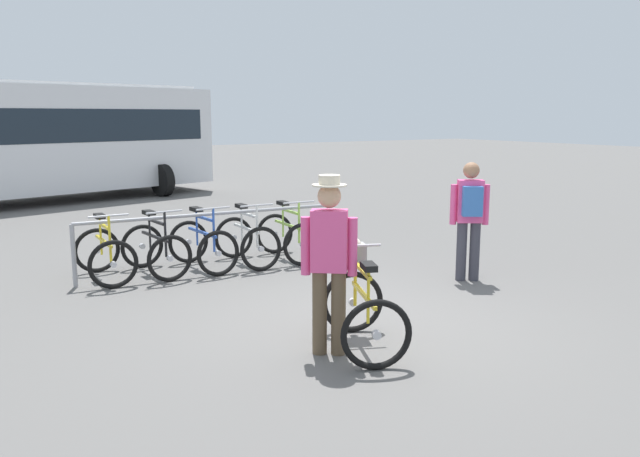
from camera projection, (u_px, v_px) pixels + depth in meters
ground_plane at (359, 320)px, 7.10m from camera, size 80.00×80.00×0.00m
bike_rack_rail at (213, 225)px, 9.23m from camera, size 3.90×0.32×0.88m
racked_bike_yellow at (105, 254)px, 8.75m from camera, size 0.68×1.12×0.98m
racked_bike_black at (155, 249)px, 9.07m from camera, size 0.75×1.15×0.97m
racked_bike_blue at (203, 245)px, 9.39m from camera, size 0.73×1.15×0.98m
racked_bike_white at (247, 241)px, 9.72m from camera, size 0.69×1.13×0.98m
racked_bike_lime at (288, 236)px, 10.04m from camera, size 0.72×1.14×0.97m
featured_bicycle at (361, 298)px, 6.25m from camera, size 1.02×1.26×1.09m
person_with_featured_bike at (329, 258)px, 5.94m from camera, size 0.44×0.38×1.72m
pedestrian_with_backpack at (470, 214)px, 8.63m from camera, size 0.48×0.45×1.64m
bus_distant at (23, 136)px, 16.16m from camera, size 10.31×4.96×3.08m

